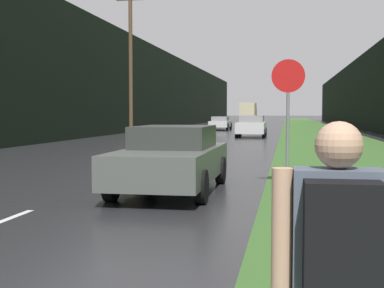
# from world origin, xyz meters

# --- Properties ---
(grass_verge) EXTENTS (6.00, 240.00, 0.02)m
(grass_verge) POSITION_xyz_m (6.94, 40.00, 0.01)
(grass_verge) COLOR #386028
(grass_verge) RESTS_ON ground_plane
(lane_stripe_c) EXTENTS (0.12, 3.00, 0.01)m
(lane_stripe_c) POSITION_xyz_m (0.00, 14.15, 0.00)
(lane_stripe_c) COLOR silver
(lane_stripe_c) RESTS_ON ground_plane
(lane_stripe_d) EXTENTS (0.12, 3.00, 0.01)m
(lane_stripe_d) POSITION_xyz_m (0.00, 21.15, 0.00)
(lane_stripe_d) COLOR silver
(lane_stripe_d) RESTS_ON ground_plane
(treeline_far_side) EXTENTS (2.00, 140.00, 8.54)m
(treeline_far_side) POSITION_xyz_m (-9.94, 50.00, 4.27)
(treeline_far_side) COLOR black
(treeline_far_side) RESTS_ON ground_plane
(treeline_near_side) EXTENTS (2.00, 140.00, 7.70)m
(treeline_near_side) POSITION_xyz_m (12.94, 50.00, 3.85)
(treeline_near_side) COLOR black
(treeline_near_side) RESTS_ON ground_plane
(utility_pole_far) EXTENTS (1.80, 0.24, 9.27)m
(utility_pole_far) POSITION_xyz_m (-5.29, 32.57, 4.77)
(utility_pole_far) COLOR #4C3823
(utility_pole_far) RESTS_ON ground_plane
(stop_sign) EXTENTS (0.74, 0.07, 2.90)m
(stop_sign) POSITION_xyz_m (4.45, 12.00, 1.81)
(stop_sign) COLOR slate
(stop_sign) RESTS_ON ground_plane
(hitchhiker_with_backpack) EXTENTS (0.59, 0.41, 1.68)m
(hitchhiker_with_backpack) POSITION_xyz_m (4.66, 2.37, 0.97)
(hitchhiker_with_backpack) COLOR #1E2847
(hitchhiker_with_backpack) RESTS_ON ground_plane
(car_passing_near) EXTENTS (1.97, 4.78, 1.43)m
(car_passing_near) POSITION_xyz_m (1.97, 11.34, 0.73)
(car_passing_near) COLOR #4C514C
(car_passing_near) RESTS_ON ground_plane
(car_passing_far) EXTENTS (2.03, 4.33, 1.51)m
(car_passing_far) POSITION_xyz_m (1.97, 37.63, 0.76)
(car_passing_far) COLOR #BCBCBC
(car_passing_far) RESTS_ON ground_plane
(car_oncoming) EXTENTS (1.87, 4.68, 1.33)m
(car_oncoming) POSITION_xyz_m (-1.97, 51.82, 0.70)
(car_oncoming) COLOR #BCBCBC
(car_oncoming) RESTS_ON ground_plane
(delivery_truck) EXTENTS (2.62, 8.32, 3.31)m
(delivery_truck) POSITION_xyz_m (-1.97, 90.12, 1.75)
(delivery_truck) COLOR #6E684F
(delivery_truck) RESTS_ON ground_plane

